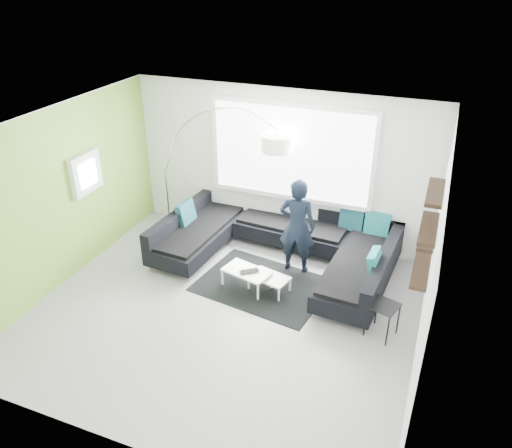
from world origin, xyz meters
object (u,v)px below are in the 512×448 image
at_px(sectional_sofa, 276,245).
at_px(coffee_table, 258,280).
at_px(arc_lamp, 165,172).
at_px(person, 297,226).
at_px(side_table, 382,320).
at_px(laptop, 250,273).

height_order(sectional_sofa, coffee_table, sectional_sofa).
bearing_deg(arc_lamp, person, -11.12).
height_order(arc_lamp, person, arc_lamp).
distance_m(side_table, laptop, 2.13).
xyz_separation_m(arc_lamp, laptop, (2.13, -1.17, -0.94)).
xyz_separation_m(side_table, person, (-1.61, 1.16, 0.57)).
xyz_separation_m(sectional_sofa, laptop, (-0.12, -0.88, -0.04)).
bearing_deg(person, side_table, 140.67).
relative_size(coffee_table, arc_lamp, 0.38).
bearing_deg(arc_lamp, coffee_table, -30.10).
xyz_separation_m(coffee_table, side_table, (2.00, -0.40, 0.10)).
bearing_deg(laptop, person, 21.55).
relative_size(coffee_table, side_table, 1.87).
bearing_deg(coffee_table, person, 76.90).
bearing_deg(side_table, sectional_sofa, 148.93).
bearing_deg(laptop, coffee_table, -0.21).
bearing_deg(laptop, sectional_sofa, 43.70).
height_order(sectional_sofa, side_table, sectional_sofa).
distance_m(sectional_sofa, coffee_table, 0.82).
height_order(sectional_sofa, arc_lamp, arc_lamp).
relative_size(person, laptop, 4.57).
relative_size(sectional_sofa, coffee_table, 4.18).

